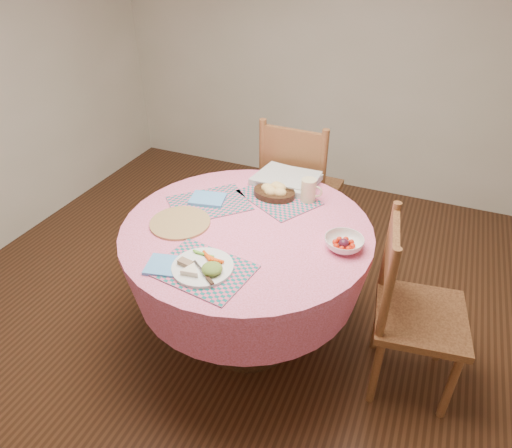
{
  "coord_description": "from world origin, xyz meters",
  "views": [
    {
      "loc": [
        0.76,
        -1.69,
        2.0
      ],
      "look_at": [
        0.05,
        0.0,
        0.78
      ],
      "focal_mm": 32.0,
      "sensor_mm": 36.0,
      "label": 1
    }
  ],
  "objects_px": {
    "dining_table": "(247,258)",
    "bread_bowl": "(275,191)",
    "fruit_bowl": "(344,243)",
    "chair_back": "(298,188)",
    "wicker_trivet": "(180,223)",
    "chair_right": "(411,308)",
    "dinner_plate": "(203,267)",
    "latte_mug": "(309,190)"
  },
  "relations": [
    {
      "from": "dining_table",
      "to": "chair_right",
      "type": "distance_m",
      "value": 0.83
    },
    {
      "from": "chair_right",
      "to": "dinner_plate",
      "type": "distance_m",
      "value": 0.99
    },
    {
      "from": "latte_mug",
      "to": "dining_table",
      "type": "bearing_deg",
      "value": -120.02
    },
    {
      "from": "bread_bowl",
      "to": "latte_mug",
      "type": "relative_size",
      "value": 1.86
    },
    {
      "from": "latte_mug",
      "to": "chair_right",
      "type": "bearing_deg",
      "value": -27.63
    },
    {
      "from": "fruit_bowl",
      "to": "chair_back",
      "type": "bearing_deg",
      "value": 120.15
    },
    {
      "from": "dining_table",
      "to": "dinner_plate",
      "type": "height_order",
      "value": "dinner_plate"
    },
    {
      "from": "latte_mug",
      "to": "fruit_bowl",
      "type": "bearing_deg",
      "value": -51.1
    },
    {
      "from": "dining_table",
      "to": "dinner_plate",
      "type": "bearing_deg",
      "value": -95.12
    },
    {
      "from": "chair_right",
      "to": "chair_back",
      "type": "relative_size",
      "value": 0.92
    },
    {
      "from": "latte_mug",
      "to": "fruit_bowl",
      "type": "height_order",
      "value": "latte_mug"
    },
    {
      "from": "dining_table",
      "to": "bread_bowl",
      "type": "height_order",
      "value": "bread_bowl"
    },
    {
      "from": "dining_table",
      "to": "chair_right",
      "type": "bearing_deg",
      "value": 2.0
    },
    {
      "from": "fruit_bowl",
      "to": "dinner_plate",
      "type": "bearing_deg",
      "value": -142.7
    },
    {
      "from": "dinner_plate",
      "to": "latte_mug",
      "type": "relative_size",
      "value": 2.16
    },
    {
      "from": "wicker_trivet",
      "to": "bread_bowl",
      "type": "bearing_deg",
      "value": 51.91
    },
    {
      "from": "chair_right",
      "to": "bread_bowl",
      "type": "relative_size",
      "value": 4.09
    },
    {
      "from": "chair_back",
      "to": "fruit_bowl",
      "type": "bearing_deg",
      "value": 121.68
    },
    {
      "from": "dining_table",
      "to": "dinner_plate",
      "type": "distance_m",
      "value": 0.44
    },
    {
      "from": "dining_table",
      "to": "wicker_trivet",
      "type": "bearing_deg",
      "value": -162.06
    },
    {
      "from": "latte_mug",
      "to": "dinner_plate",
      "type": "bearing_deg",
      "value": -108.02
    },
    {
      "from": "wicker_trivet",
      "to": "chair_back",
      "type": "bearing_deg",
      "value": 71.94
    },
    {
      "from": "chair_back",
      "to": "fruit_bowl",
      "type": "height_order",
      "value": "chair_back"
    },
    {
      "from": "wicker_trivet",
      "to": "latte_mug",
      "type": "distance_m",
      "value": 0.69
    },
    {
      "from": "dining_table",
      "to": "fruit_bowl",
      "type": "distance_m",
      "value": 0.53
    },
    {
      "from": "chair_back",
      "to": "dinner_plate",
      "type": "relative_size",
      "value": 3.84
    },
    {
      "from": "bread_bowl",
      "to": "fruit_bowl",
      "type": "distance_m",
      "value": 0.56
    },
    {
      "from": "dinner_plate",
      "to": "fruit_bowl",
      "type": "xyz_separation_m",
      "value": [
        0.51,
        0.39,
        0.01
      ]
    },
    {
      "from": "chair_back",
      "to": "dining_table",
      "type": "bearing_deg",
      "value": 91.91
    },
    {
      "from": "dinner_plate",
      "to": "bread_bowl",
      "type": "distance_m",
      "value": 0.71
    },
    {
      "from": "chair_right",
      "to": "latte_mug",
      "type": "bearing_deg",
      "value": 54.29
    },
    {
      "from": "dinner_plate",
      "to": "chair_right",
      "type": "bearing_deg",
      "value": 25.4
    },
    {
      "from": "bread_bowl",
      "to": "chair_right",
      "type": "bearing_deg",
      "value": -20.34
    },
    {
      "from": "chair_right",
      "to": "latte_mug",
      "type": "distance_m",
      "value": 0.77
    },
    {
      "from": "dinner_plate",
      "to": "fruit_bowl",
      "type": "distance_m",
      "value": 0.65
    },
    {
      "from": "dining_table",
      "to": "fruit_bowl",
      "type": "height_order",
      "value": "fruit_bowl"
    },
    {
      "from": "latte_mug",
      "to": "fruit_bowl",
      "type": "relative_size",
      "value": 0.67
    },
    {
      "from": "chair_back",
      "to": "bread_bowl",
      "type": "relative_size",
      "value": 4.46
    },
    {
      "from": "dining_table",
      "to": "bread_bowl",
      "type": "bearing_deg",
      "value": 86.34
    },
    {
      "from": "chair_right",
      "to": "fruit_bowl",
      "type": "xyz_separation_m",
      "value": [
        -0.35,
        -0.02,
        0.29
      ]
    },
    {
      "from": "bread_bowl",
      "to": "dining_table",
      "type": "bearing_deg",
      "value": -93.66
    },
    {
      "from": "dining_table",
      "to": "latte_mug",
      "type": "xyz_separation_m",
      "value": [
        0.2,
        0.35,
        0.26
      ]
    }
  ]
}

